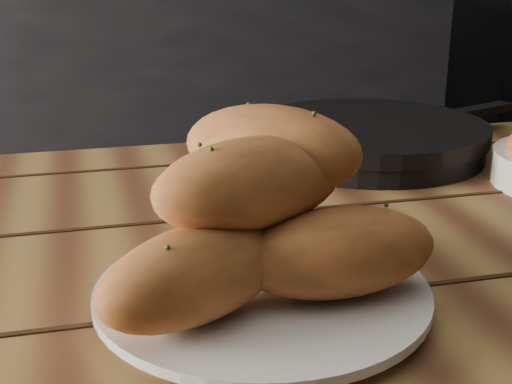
# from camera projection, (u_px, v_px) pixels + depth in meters

# --- Properties ---
(counter) EXTENTS (2.80, 0.60, 0.90)m
(counter) POSITION_uv_depth(u_px,v_px,m) (19.00, 127.00, 2.38)
(counter) COLOR black
(counter) RESTS_ON ground
(table) EXTENTS (1.61, 0.82, 0.75)m
(table) POSITION_uv_depth(u_px,v_px,m) (284.00, 341.00, 0.71)
(table) COLOR olive
(table) RESTS_ON ground
(plate) EXTENTS (0.27, 0.27, 0.02)m
(plate) POSITION_uv_depth(u_px,v_px,m) (262.00, 296.00, 0.57)
(plate) COLOR silver
(plate) RESTS_ON table
(bread_rolls) EXTENTS (0.28, 0.24, 0.14)m
(bread_rolls) POSITION_uv_depth(u_px,v_px,m) (259.00, 216.00, 0.55)
(bread_rolls) COLOR #CB7038
(bread_rolls) RESTS_ON plate
(skillet) EXTENTS (0.44, 0.32, 0.05)m
(skillet) POSITION_uv_depth(u_px,v_px,m) (369.00, 137.00, 0.98)
(skillet) COLOR black
(skillet) RESTS_ON table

